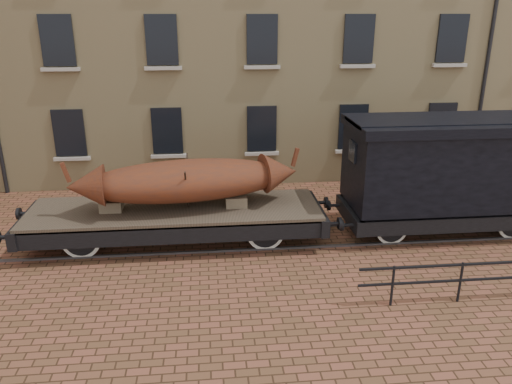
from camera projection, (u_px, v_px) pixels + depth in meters
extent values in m
plane|color=brown|center=(246.00, 240.00, 14.68)|extent=(90.00, 90.00, 0.00)
cube|color=black|center=(69.00, 133.00, 18.00)|extent=(1.10, 0.12, 1.70)
cube|color=#ACA498|center=(72.00, 159.00, 18.27)|extent=(1.30, 0.18, 0.12)
cube|color=black|center=(167.00, 131.00, 18.33)|extent=(1.10, 0.12, 1.70)
cube|color=#ACA498|center=(169.00, 156.00, 18.60)|extent=(1.30, 0.18, 0.12)
cube|color=black|center=(262.00, 129.00, 18.66)|extent=(1.10, 0.12, 1.70)
cube|color=#ACA498|center=(262.00, 153.00, 18.93)|extent=(1.30, 0.18, 0.12)
cube|color=black|center=(353.00, 127.00, 18.99)|extent=(1.10, 0.12, 1.70)
cube|color=#ACA498|center=(352.00, 151.00, 19.26)|extent=(1.30, 0.18, 0.12)
cube|color=black|center=(441.00, 125.00, 19.32)|extent=(1.10, 0.12, 1.70)
cube|color=#ACA498|center=(439.00, 149.00, 19.59)|extent=(1.30, 0.18, 0.12)
cube|color=black|center=(57.00, 40.00, 16.92)|extent=(1.10, 0.12, 1.70)
cube|color=#ACA498|center=(61.00, 69.00, 17.18)|extent=(1.30, 0.18, 0.12)
cube|color=black|center=(162.00, 40.00, 17.25)|extent=(1.10, 0.12, 1.70)
cube|color=#ACA498|center=(163.00, 68.00, 17.51)|extent=(1.30, 0.18, 0.12)
cube|color=black|center=(262.00, 39.00, 17.57)|extent=(1.10, 0.12, 1.70)
cube|color=#ACA498|center=(262.00, 67.00, 17.84)|extent=(1.30, 0.18, 0.12)
cube|color=black|center=(359.00, 39.00, 17.90)|extent=(1.10, 0.12, 1.70)
cube|color=#ACA498|center=(357.00, 66.00, 18.17)|extent=(1.30, 0.18, 0.12)
cube|color=black|center=(452.00, 38.00, 18.23)|extent=(1.10, 0.12, 1.70)
cube|color=#ACA498|center=(449.00, 65.00, 18.50)|extent=(1.30, 0.18, 0.12)
cube|color=#59595E|center=(248.00, 250.00, 13.99)|extent=(30.00, 0.08, 0.06)
cube|color=#59595E|center=(244.00, 229.00, 15.34)|extent=(30.00, 0.08, 0.06)
cylinder|color=black|center=(392.00, 286.00, 11.23)|extent=(0.06, 0.06, 1.00)
cylinder|color=black|center=(460.00, 282.00, 11.38)|extent=(0.06, 0.06, 1.00)
cube|color=brown|center=(175.00, 210.00, 14.14)|extent=(8.17, 2.40, 0.13)
cube|color=black|center=(173.00, 235.00, 13.19)|extent=(8.17, 0.17, 0.49)
cube|color=black|center=(177.00, 204.00, 15.27)|extent=(8.17, 0.17, 0.49)
cube|color=black|center=(27.00, 224.00, 13.84)|extent=(0.24, 2.51, 0.49)
cylinder|color=black|center=(5.00, 237.00, 13.05)|extent=(0.38, 0.11, 0.11)
cylinder|color=black|center=(25.00, 213.00, 14.58)|extent=(0.38, 0.11, 0.11)
cylinder|color=black|center=(19.00, 214.00, 14.56)|extent=(0.09, 0.35, 0.35)
cube|color=black|center=(316.00, 213.00, 14.61)|extent=(0.24, 2.51, 0.49)
cylinder|color=black|center=(333.00, 224.00, 13.87)|extent=(0.38, 0.11, 0.11)
cylinder|color=black|center=(340.00, 223.00, 13.89)|extent=(0.09, 0.35, 0.35)
cylinder|color=black|center=(320.00, 203.00, 15.40)|extent=(0.38, 0.11, 0.11)
cylinder|color=black|center=(326.00, 202.00, 15.42)|extent=(0.09, 0.35, 0.35)
cylinder|color=black|center=(86.00, 230.00, 14.07)|extent=(0.11, 2.07, 0.11)
cylinder|color=silver|center=(81.00, 241.00, 13.40)|extent=(1.05, 0.08, 1.05)
cylinder|color=black|center=(81.00, 241.00, 13.40)|extent=(0.86, 0.11, 0.86)
cube|color=black|center=(78.00, 234.00, 13.19)|extent=(0.98, 0.09, 0.11)
cylinder|color=silver|center=(92.00, 220.00, 14.75)|extent=(1.05, 0.08, 1.05)
cylinder|color=black|center=(92.00, 220.00, 14.75)|extent=(0.86, 0.11, 0.86)
cube|color=black|center=(92.00, 210.00, 14.78)|extent=(0.98, 0.09, 0.11)
cylinder|color=black|center=(263.00, 223.00, 14.54)|extent=(0.11, 2.07, 0.11)
cylinder|color=silver|center=(265.00, 233.00, 13.87)|extent=(1.05, 0.08, 1.05)
cylinder|color=black|center=(265.00, 233.00, 13.87)|extent=(0.86, 0.11, 0.86)
cube|color=black|center=(266.00, 226.00, 13.66)|extent=(0.98, 0.09, 0.11)
cylinder|color=silver|center=(260.00, 213.00, 15.22)|extent=(1.05, 0.08, 1.05)
cylinder|color=black|center=(260.00, 213.00, 15.22)|extent=(0.86, 0.11, 0.86)
cube|color=black|center=(259.00, 204.00, 15.25)|extent=(0.98, 0.09, 0.11)
cube|color=black|center=(176.00, 224.00, 14.28)|extent=(4.36, 0.07, 0.07)
cube|color=#857555|center=(111.00, 205.00, 13.90)|extent=(0.60, 0.54, 0.31)
cube|color=#857555|center=(236.00, 201.00, 14.23)|extent=(0.60, 0.54, 0.31)
ellipsoid|color=#652912|center=(187.00, 181.00, 13.88)|extent=(5.88, 2.51, 1.14)
cone|color=#652912|center=(85.00, 186.00, 13.27)|extent=(1.12, 1.20, 1.08)
cube|color=#652912|center=(66.00, 172.00, 13.03)|extent=(0.24, 0.15, 0.55)
cone|color=#652912|center=(280.00, 172.00, 14.45)|extent=(1.12, 1.20, 1.08)
cube|color=#652912|center=(295.00, 157.00, 14.40)|extent=(0.24, 0.15, 0.55)
cylinder|color=black|center=(187.00, 191.00, 13.49)|extent=(0.05, 0.97, 1.37)
cylinder|color=black|center=(188.00, 180.00, 14.35)|extent=(0.05, 0.97, 1.37)
cube|color=black|center=(460.00, 225.00, 14.01)|extent=(5.79, 0.15, 0.43)
cube|color=black|center=(428.00, 198.00, 16.00)|extent=(5.79, 0.15, 0.43)
cube|color=black|center=(349.00, 214.00, 14.73)|extent=(0.21, 2.32, 0.43)
cylinder|color=black|center=(342.00, 225.00, 13.97)|extent=(0.08, 0.31, 0.31)
cylinder|color=black|center=(329.00, 205.00, 15.42)|extent=(0.08, 0.31, 0.31)
cylinder|color=black|center=(383.00, 220.00, 14.91)|extent=(0.10, 1.83, 0.10)
cylinder|color=silver|center=(392.00, 229.00, 14.23)|extent=(0.93, 0.07, 0.93)
cylinder|color=black|center=(392.00, 229.00, 14.23)|extent=(0.76, 0.10, 0.76)
cylinder|color=silver|center=(376.00, 211.00, 15.58)|extent=(0.93, 0.07, 0.93)
cylinder|color=black|center=(376.00, 211.00, 15.58)|extent=(0.76, 0.10, 0.76)
cylinder|color=black|center=(500.00, 215.00, 15.25)|extent=(0.10, 1.83, 0.10)
cylinder|color=silver|center=(487.00, 206.00, 15.92)|extent=(0.93, 0.07, 0.93)
cylinder|color=black|center=(487.00, 206.00, 15.92)|extent=(0.76, 0.10, 0.76)
cube|color=black|center=(449.00, 166.00, 14.53)|extent=(5.79, 2.32, 2.22)
cube|color=black|center=(455.00, 124.00, 14.11)|extent=(5.97, 2.46, 0.27)
cube|color=black|center=(456.00, 120.00, 14.07)|extent=(5.97, 1.64, 0.12)
cube|color=black|center=(353.00, 151.00, 14.08)|extent=(0.08, 0.58, 0.58)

